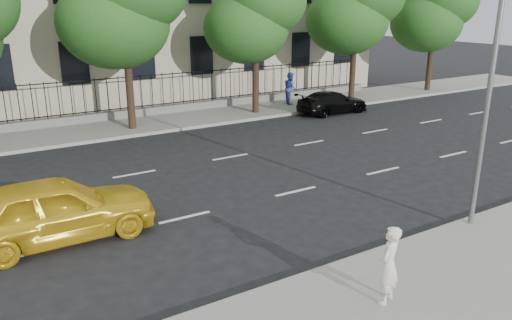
{
  "coord_description": "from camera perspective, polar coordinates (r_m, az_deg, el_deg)",
  "views": [
    {
      "loc": [
        -9.21,
        -9.96,
        6.02
      ],
      "look_at": [
        -1.24,
        3.0,
        1.17
      ],
      "focal_mm": 35.0,
      "sensor_mm": 36.0,
      "label": 1
    }
  ],
  "objects": [
    {
      "name": "ground",
      "position": [
        14.85,
        10.26,
        -6.54
      ],
      "size": [
        120.0,
        120.0,
        0.0
      ],
      "primitive_type": "plane",
      "color": "black",
      "rests_on": "ground"
    },
    {
      "name": "yellow_taxi",
      "position": [
        14.02,
        -21.97,
        -5.26
      ],
      "size": [
        5.07,
        2.06,
        1.72
      ],
      "primitive_type": "imported",
      "rotation": [
        0.0,
        0.0,
        1.57
      ],
      "color": "gold",
      "rests_on": "ground"
    },
    {
      "name": "woman_near",
      "position": [
        10.53,
        14.91,
        -11.52
      ],
      "size": [
        0.72,
        0.62,
        1.67
      ],
      "primitive_type": "imported",
      "rotation": [
        0.0,
        0.0,
        3.58
      ],
      "color": "white",
      "rests_on": "near_sidewalk"
    },
    {
      "name": "far_sidewalk",
      "position": [
        26.35,
        -10.31,
        4.36
      ],
      "size": [
        60.0,
        4.0,
        0.15
      ],
      "primitive_type": "cube",
      "color": "gray",
      "rests_on": "ground"
    },
    {
      "name": "tree_d",
      "position": [
        27.34,
        -0.17,
        17.31
      ],
      "size": [
        5.34,
        4.94,
        8.84
      ],
      "color": "#382619",
      "rests_on": "far_sidewalk"
    },
    {
      "name": "pedestrian_far",
      "position": [
        29.95,
        3.95,
        8.18
      ],
      "size": [
        0.99,
        1.11,
        1.89
      ],
      "primitive_type": "imported",
      "rotation": [
        0.0,
        0.0,
        1.22
      ],
      "color": "#314290",
      "rests_on": "far_sidewalk"
    },
    {
      "name": "street_light",
      "position": [
        14.32,
        24.01,
        12.73
      ],
      "size": [
        0.25,
        3.32,
        8.05
      ],
      "color": "slate",
      "rests_on": "near_sidewalk"
    },
    {
      "name": "lane_markings",
      "position": [
        18.37,
        0.44,
        -1.42
      ],
      "size": [
        49.6,
        4.62,
        0.01
      ],
      "primitive_type": null,
      "color": "silver",
      "rests_on": "ground"
    },
    {
      "name": "iron_fence",
      "position": [
        27.79,
        -11.68,
        6.18
      ],
      "size": [
        30.0,
        0.5,
        2.2
      ],
      "color": "slate",
      "rests_on": "far_sidewalk"
    },
    {
      "name": "black_sedan",
      "position": [
        28.42,
        8.75,
        6.54
      ],
      "size": [
        4.3,
        1.76,
        1.25
      ],
      "primitive_type": "imported",
      "rotation": [
        0.0,
        0.0,
        1.57
      ],
      "color": "black",
      "rests_on": "ground"
    },
    {
      "name": "tree_f",
      "position": [
        36.64,
        19.71,
        16.49
      ],
      "size": [
        5.52,
        5.12,
        9.01
      ],
      "color": "#382619",
      "rests_on": "far_sidewalk"
    },
    {
      "name": "near_sidewalk",
      "position": [
        12.48,
        22.79,
        -12.28
      ],
      "size": [
        60.0,
        4.0,
        0.15
      ],
      "primitive_type": "cube",
      "color": "gray",
      "rests_on": "ground"
    }
  ]
}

